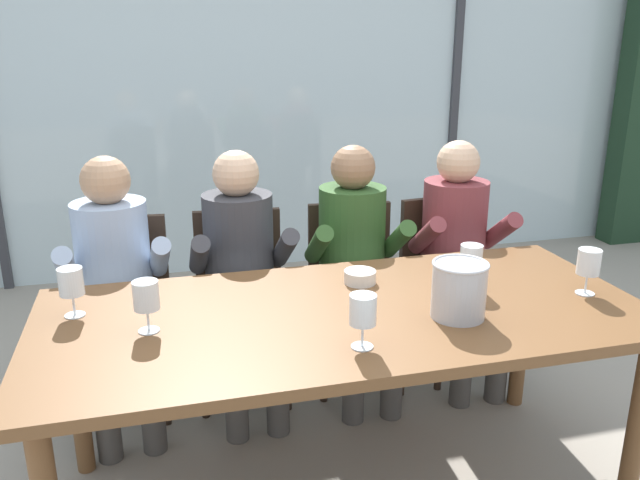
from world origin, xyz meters
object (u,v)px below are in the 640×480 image
object	(u,v)px
person_olive_shirt	(356,255)
wine_glass_near_bucket	(589,264)
person_charcoal_jacket	(242,265)
chair_left_of_center	(240,289)
chair_near_curtain	(123,298)
wine_glass_by_left_taster	(146,298)
tasting_bowl	(360,277)
dining_table	(345,329)
person_pale_blue_shirt	(115,276)
wine_glass_by_right_taster	(71,284)
wine_glass_center_pour	(471,259)
chair_center	(352,279)
person_maroon_top	(459,246)
ice_bucket_primary	(459,289)
wine_glass_spare_empty	(363,312)
chair_right_of_center	(445,269)

from	to	relation	value
person_olive_shirt	wine_glass_near_bucket	world-z (taller)	person_olive_shirt
person_charcoal_jacket	wine_glass_near_bucket	world-z (taller)	person_charcoal_jacket
chair_left_of_center	wine_glass_near_bucket	size ratio (longest dim) A/B	5.01
chair_near_curtain	wine_glass_by_left_taster	world-z (taller)	wine_glass_by_left_taster
chair_near_curtain	chair_left_of_center	size ratio (longest dim) A/B	1.00
tasting_bowl	wine_glass_near_bucket	size ratio (longest dim) A/B	0.72
wine_glass_by_left_taster	dining_table	bearing A→B (deg)	-0.20
person_pale_blue_shirt	wine_glass_near_bucket	bearing A→B (deg)	-30.24
tasting_bowl	wine_glass_by_left_taster	distance (m)	0.84
tasting_bowl	wine_glass_by_left_taster	world-z (taller)	wine_glass_by_left_taster
chair_near_curtain	wine_glass_by_right_taster	size ratio (longest dim) A/B	5.01
chair_near_curtain	person_pale_blue_shirt	bearing A→B (deg)	-87.36
wine_glass_by_left_taster	wine_glass_center_pour	xyz separation A→B (m)	(1.18, 0.07, 0.00)
tasting_bowl	wine_glass_by_right_taster	bearing A→B (deg)	-177.64
dining_table	person_pale_blue_shirt	world-z (taller)	person_pale_blue_shirt
person_pale_blue_shirt	wine_glass_near_bucket	world-z (taller)	person_pale_blue_shirt
chair_near_curtain	person_olive_shirt	distance (m)	1.11
chair_center	person_pale_blue_shirt	distance (m)	1.14
person_maroon_top	ice_bucket_primary	size ratio (longest dim) A/B	6.04
person_charcoal_jacket	person_maroon_top	bearing A→B (deg)	-0.35
chair_near_curtain	person_charcoal_jacket	distance (m)	0.59
chair_near_curtain	wine_glass_by_left_taster	bearing A→B (deg)	-75.98
person_olive_shirt	wine_glass_by_right_taster	size ratio (longest dim) A/B	6.85
wine_glass_by_right_taster	wine_glass_spare_empty	distance (m)	1.00
wine_glass_near_bucket	wine_glass_by_left_taster	bearing A→B (deg)	176.78
ice_bucket_primary	person_olive_shirt	bearing A→B (deg)	94.73
chair_near_curtain	chair_left_of_center	bearing A→B (deg)	3.36
person_charcoal_jacket	tasting_bowl	xyz separation A→B (m)	(0.39, -0.52, 0.10)
chair_center	chair_right_of_center	distance (m)	0.51
dining_table	wine_glass_near_bucket	bearing A→B (deg)	-5.44
chair_near_curtain	person_olive_shirt	size ratio (longest dim) A/B	0.73
chair_near_curtain	person_olive_shirt	world-z (taller)	person_olive_shirt
dining_table	chair_center	world-z (taller)	chair_center
dining_table	tasting_bowl	world-z (taller)	tasting_bowl
chair_left_of_center	wine_glass_by_left_taster	bearing A→B (deg)	-109.91
person_charcoal_jacket	dining_table	bearing A→B (deg)	-71.13
chair_center	person_pale_blue_shirt	xyz separation A→B (m)	(-1.12, -0.14, 0.17)
dining_table	wine_glass_by_right_taster	bearing A→B (deg)	168.26
dining_table	person_maroon_top	xyz separation A→B (m)	(0.82, 0.75, 0.00)
wine_glass_by_left_taster	person_olive_shirt	bearing A→B (deg)	38.20
dining_table	ice_bucket_primary	world-z (taller)	ice_bucket_primary
tasting_bowl	wine_glass_spare_empty	bearing A→B (deg)	-107.43
chair_left_of_center	person_maroon_top	world-z (taller)	person_maroon_top
chair_left_of_center	wine_glass_center_pour	xyz separation A→B (m)	(0.77, -0.83, 0.36)
wine_glass_spare_empty	person_maroon_top	bearing A→B (deg)	50.62
person_charcoal_jacket	wine_glass_by_left_taster	size ratio (longest dim) A/B	6.85
chair_near_curtain	wine_glass_spare_empty	bearing A→B (deg)	-51.60
chair_left_of_center	person_charcoal_jacket	xyz separation A→B (m)	(-0.01, -0.15, 0.17)
wine_glass_near_bucket	wine_glass_spare_empty	xyz separation A→B (m)	(-0.94, -0.20, 0.00)
dining_table	person_pale_blue_shirt	distance (m)	1.11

